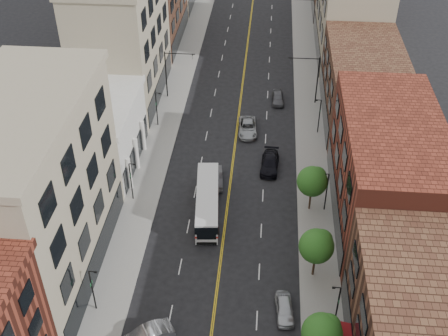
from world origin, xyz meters
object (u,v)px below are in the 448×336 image
(city_bus, at_px, (207,201))
(car_lane_b, at_px, (248,128))
(car_lane_behind, at_px, (215,177))
(car_parked_far, at_px, (284,309))
(car_lane_a, at_px, (270,163))
(car_lane_c, at_px, (278,98))

(city_bus, distance_m, car_lane_b, 17.21)
(city_bus, relative_size, car_lane_behind, 2.30)
(car_parked_far, xyz_separation_m, car_lane_a, (-1.81, 22.41, 0.09))
(car_lane_a, bearing_deg, car_lane_b, 114.73)
(city_bus, bearing_deg, car_lane_b, 72.57)
(city_bus, height_order, car_lane_behind, city_bus)
(car_parked_far, height_order, car_lane_c, car_lane_c)
(car_lane_behind, xyz_separation_m, car_lane_a, (6.47, 3.42, -0.03))
(city_bus, distance_m, car_lane_c, 26.47)
(car_lane_behind, height_order, car_lane_c, car_lane_behind)
(car_lane_b, bearing_deg, car_lane_c, 61.38)
(city_bus, bearing_deg, car_parked_far, -62.77)
(car_lane_a, distance_m, car_lane_b, 8.57)
(city_bus, xyz_separation_m, car_lane_a, (6.81, 8.83, -0.87))
(car_lane_b, xyz_separation_m, car_lane_c, (4.00, 8.53, -0.03))
(car_lane_behind, bearing_deg, car_lane_c, -117.35)
(car_lane_behind, xyz_separation_m, car_lane_b, (3.30, 11.38, -0.05))
(city_bus, height_order, car_lane_a, city_bus)
(car_lane_a, bearing_deg, car_lane_c, 90.15)
(car_parked_far, bearing_deg, car_lane_behind, 108.23)
(car_lane_behind, relative_size, car_lane_b, 0.90)
(car_parked_far, bearing_deg, city_bus, 117.09)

